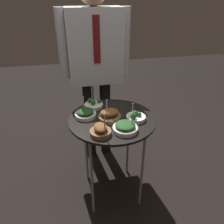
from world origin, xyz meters
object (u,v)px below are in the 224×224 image
(bowl_spinach_front_center, at_px, (85,113))
(serving_cart, at_px, (112,125))
(bowl_spinach_front_right, at_px, (125,127))
(bowl_roast_back_right, at_px, (101,130))
(bowl_roast_near_rim, at_px, (110,115))
(bowl_broccoli_back_left, at_px, (136,117))
(waiter_figure, at_px, (95,56))
(bowl_broccoli_center, at_px, (94,104))

(bowl_spinach_front_center, bearing_deg, serving_cart, -18.64)
(bowl_spinach_front_center, bearing_deg, bowl_spinach_front_right, -46.09)
(bowl_roast_back_right, height_order, bowl_spinach_front_center, bowl_roast_back_right)
(bowl_roast_near_rim, distance_m, bowl_spinach_front_center, 0.18)
(serving_cart, distance_m, bowl_broccoli_back_left, 0.19)
(serving_cart, distance_m, waiter_figure, 0.66)
(bowl_broccoli_back_left, relative_size, waiter_figure, 0.09)
(serving_cart, relative_size, bowl_spinach_front_center, 4.73)
(bowl_broccoli_back_left, height_order, bowl_roast_back_right, bowl_roast_back_right)
(bowl_roast_near_rim, height_order, bowl_roast_back_right, bowl_roast_near_rim)
(serving_cart, relative_size, bowl_roast_near_rim, 4.26)
(bowl_broccoli_back_left, height_order, bowl_broccoli_center, bowl_broccoli_center)
(bowl_roast_back_right, bearing_deg, bowl_roast_near_rim, 61.60)
(bowl_spinach_front_center, height_order, bowl_broccoli_center, bowl_broccoli_center)
(serving_cart, xyz_separation_m, bowl_broccoli_back_left, (0.16, -0.06, 0.08))
(bowl_spinach_front_center, bearing_deg, bowl_broccoli_center, 60.86)
(serving_cart, bearing_deg, bowl_broccoli_back_left, -21.08)
(bowl_roast_near_rim, relative_size, bowl_spinach_front_right, 1.04)
(waiter_figure, bearing_deg, bowl_spinach_front_right, -83.87)
(bowl_broccoli_back_left, distance_m, waiter_figure, 0.69)
(serving_cart, distance_m, bowl_spinach_front_right, 0.20)
(bowl_broccoli_back_left, distance_m, bowl_spinach_front_center, 0.36)
(bowl_broccoli_back_left, height_order, waiter_figure, waiter_figure)
(bowl_roast_near_rim, relative_size, bowl_roast_back_right, 1.02)
(bowl_spinach_front_right, relative_size, waiter_figure, 0.10)
(bowl_spinach_front_right, bearing_deg, waiter_figure, 96.13)
(bowl_roast_near_rim, bearing_deg, waiter_figure, 90.93)
(bowl_roast_back_right, height_order, waiter_figure, waiter_figure)
(bowl_roast_near_rim, height_order, bowl_spinach_front_right, bowl_roast_near_rim)
(bowl_spinach_front_center, bearing_deg, bowl_roast_back_right, -74.65)
(bowl_broccoli_back_left, distance_m, bowl_spinach_front_right, 0.16)
(bowl_roast_near_rim, xyz_separation_m, bowl_spinach_front_right, (0.07, -0.17, -0.01))
(serving_cart, bearing_deg, bowl_broccoli_center, 116.17)
(serving_cart, relative_size, bowl_broccoli_center, 4.11)
(bowl_broccoli_center, bearing_deg, bowl_roast_near_rim, -69.25)
(bowl_roast_back_right, relative_size, waiter_figure, 0.10)
(serving_cart, height_order, bowl_spinach_front_center, bowl_spinach_front_center)
(bowl_spinach_front_right, bearing_deg, bowl_roast_back_right, -177.57)
(bowl_broccoli_center, distance_m, bowl_spinach_front_right, 0.41)
(serving_cart, xyz_separation_m, bowl_spinach_front_center, (-0.18, 0.06, 0.09))
(bowl_broccoli_back_left, relative_size, bowl_spinach_front_right, 0.86)
(waiter_figure, bearing_deg, bowl_broccoli_back_left, -72.78)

